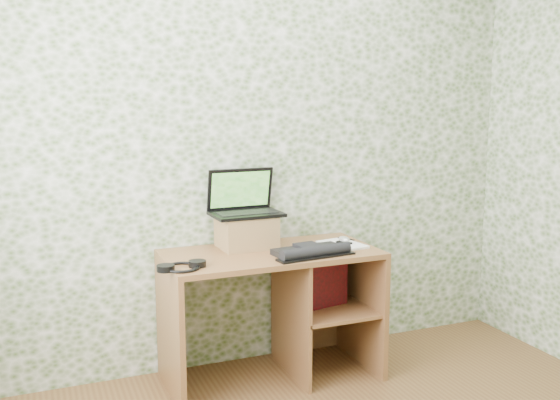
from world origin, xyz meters
name	(u,v)px	position (x,y,z in m)	size (l,w,h in m)	color
wall_back	(252,150)	(0.00, 1.75, 1.30)	(3.50, 3.50, 0.00)	silver
desk	(282,294)	(0.08, 1.47, 0.48)	(1.20, 0.60, 0.75)	brown
riser	(247,232)	(-0.09, 1.58, 0.84)	(0.31, 0.26, 0.19)	olive
laptop	(244,204)	(-0.09, 1.63, 1.00)	(0.40, 0.29, 0.26)	black
keyboard	(311,251)	(0.18, 1.28, 0.77)	(0.46, 0.28, 0.06)	black
headphones	(182,267)	(-0.55, 1.27, 0.76)	(0.26, 0.21, 0.03)	black
notepad	(342,244)	(0.44, 1.42, 0.76)	(0.19, 0.27, 0.01)	white
mouse	(344,241)	(0.45, 1.41, 0.78)	(0.06, 0.09, 0.03)	silver
pen	(346,239)	(0.51, 1.50, 0.77)	(0.01, 0.01, 0.12)	black
red_box	(325,279)	(0.34, 1.44, 0.55)	(0.27, 0.08, 0.32)	maroon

